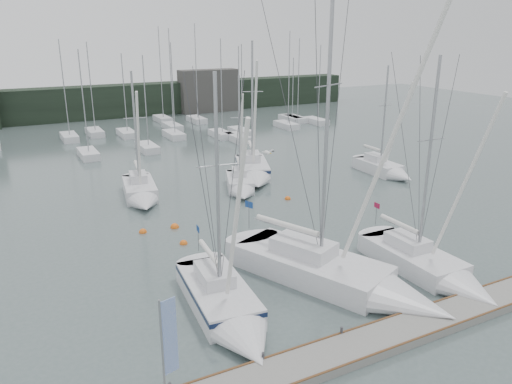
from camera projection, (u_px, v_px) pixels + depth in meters
ground at (326, 291)px, 26.80m from camera, size 160.00×160.00×0.00m
dock at (390, 336)px, 22.52m from camera, size 24.00×2.00×0.40m
far_treeline at (98, 102)px, 78.30m from camera, size 90.00×4.00×5.00m
far_building_right at (209, 91)px, 84.20m from camera, size 10.00×3.00×7.00m
mast_forest at (142, 134)px, 64.25m from camera, size 58.85×22.61×14.30m
sailboat_near_left at (229, 312)px, 23.77m from camera, size 3.64×9.64×12.61m
sailboat_near_center at (355, 282)px, 26.46m from camera, size 8.16×12.84×18.30m
sailboat_near_right at (437, 272)px, 27.77m from camera, size 2.84×9.44×13.12m
sailboat_mid_b at (141, 195)px, 40.64m from camera, size 3.62×7.88×11.10m
sailboat_mid_c at (241, 186)px, 42.87m from camera, size 4.29×6.85×10.46m
sailboat_mid_d at (254, 173)px, 46.52m from camera, size 5.75×9.01×13.37m
sailboat_mid_e at (387, 170)px, 47.72m from camera, size 2.34×7.16×10.99m
buoy_a at (184, 244)px, 32.67m from camera, size 0.52×0.52×0.52m
buoy_b at (288, 199)px, 41.26m from camera, size 0.51×0.51×0.51m
buoy_c at (143, 232)px, 34.50m from camera, size 0.54×0.54×0.54m
dock_banner at (167, 344)px, 17.30m from camera, size 0.65×0.22×4.40m
seagull at (267, 153)px, 26.41m from camera, size 1.08×0.61×0.22m
buoy_d at (175, 227)px, 35.35m from camera, size 0.62×0.62×0.62m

